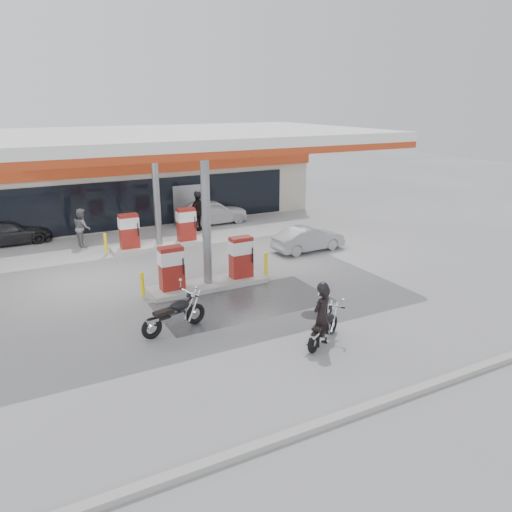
{
  "coord_description": "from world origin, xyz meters",
  "views": [
    {
      "loc": [
        -6.71,
        -14.44,
        6.79
      ],
      "look_at": [
        1.64,
        1.23,
        1.2
      ],
      "focal_mm": 35.0,
      "sensor_mm": 36.0,
      "label": 1
    }
  ],
  "objects_px": {
    "main_motorcycle": "(324,328)",
    "pump_island_near": "(208,269)",
    "biker_main": "(322,316)",
    "parked_car_left": "(8,233)",
    "attendant": "(82,227)",
    "parked_motorcycle": "(175,315)",
    "pump_island_far": "(159,233)",
    "sedan_white": "(212,212)",
    "biker_walking": "(198,212)",
    "hatchback_silver": "(308,239)"
  },
  "relations": [
    {
      "from": "main_motorcycle",
      "to": "sedan_white",
      "type": "relative_size",
      "value": 0.43
    },
    {
      "from": "parked_car_left",
      "to": "biker_walking",
      "type": "height_order",
      "value": "biker_walking"
    },
    {
      "from": "pump_island_far",
      "to": "sedan_white",
      "type": "bearing_deg",
      "value": 37.8
    },
    {
      "from": "parked_motorcycle",
      "to": "hatchback_silver",
      "type": "bearing_deg",
      "value": 18.61
    },
    {
      "from": "parked_car_left",
      "to": "attendant",
      "type": "bearing_deg",
      "value": -124.57
    },
    {
      "from": "parked_motorcycle",
      "to": "hatchback_silver",
      "type": "height_order",
      "value": "parked_motorcycle"
    },
    {
      "from": "main_motorcycle",
      "to": "hatchback_silver",
      "type": "distance_m",
      "value": 9.27
    },
    {
      "from": "pump_island_near",
      "to": "main_motorcycle",
      "type": "height_order",
      "value": "pump_island_near"
    },
    {
      "from": "main_motorcycle",
      "to": "biker_main",
      "type": "xyz_separation_m",
      "value": [
        -0.16,
        -0.11,
        0.45
      ]
    },
    {
      "from": "hatchback_silver",
      "to": "biker_walking",
      "type": "bearing_deg",
      "value": 24.92
    },
    {
      "from": "pump_island_far",
      "to": "biker_walking",
      "type": "relative_size",
      "value": 2.54
    },
    {
      "from": "pump_island_near",
      "to": "main_motorcycle",
      "type": "xyz_separation_m",
      "value": [
        1.22,
        -5.74,
        -0.26
      ]
    },
    {
      "from": "pump_island_near",
      "to": "parked_car_left",
      "type": "relative_size",
      "value": 1.29
    },
    {
      "from": "main_motorcycle",
      "to": "attendant",
      "type": "bearing_deg",
      "value": 75.87
    },
    {
      "from": "attendant",
      "to": "hatchback_silver",
      "type": "distance_m",
      "value": 10.84
    },
    {
      "from": "parked_motorcycle",
      "to": "sedan_white",
      "type": "distance_m",
      "value": 13.79
    },
    {
      "from": "attendant",
      "to": "biker_walking",
      "type": "height_order",
      "value": "biker_walking"
    },
    {
      "from": "attendant",
      "to": "parked_motorcycle",
      "type": "bearing_deg",
      "value": 179.95
    },
    {
      "from": "pump_island_near",
      "to": "parked_motorcycle",
      "type": "height_order",
      "value": "pump_island_near"
    },
    {
      "from": "biker_walking",
      "to": "sedan_white",
      "type": "bearing_deg",
      "value": 11.37
    },
    {
      "from": "pump_island_near",
      "to": "attendant",
      "type": "distance_m",
      "value": 8.58
    },
    {
      "from": "pump_island_near",
      "to": "hatchback_silver",
      "type": "distance_m",
      "value": 6.39
    },
    {
      "from": "pump_island_far",
      "to": "attendant",
      "type": "xyz_separation_m",
      "value": [
        -3.16,
        1.97,
        0.21
      ]
    },
    {
      "from": "parked_motorcycle",
      "to": "sedan_white",
      "type": "xyz_separation_m",
      "value": [
        6.46,
        12.18,
        0.18
      ]
    },
    {
      "from": "biker_main",
      "to": "parked_motorcycle",
      "type": "relative_size",
      "value": 0.82
    },
    {
      "from": "attendant",
      "to": "sedan_white",
      "type": "bearing_deg",
      "value": -84.83
    },
    {
      "from": "biker_main",
      "to": "parked_motorcycle",
      "type": "distance_m",
      "value": 4.46
    },
    {
      "from": "main_motorcycle",
      "to": "parked_motorcycle",
      "type": "xyz_separation_m",
      "value": [
        -3.55,
        2.76,
        0.06
      ]
    },
    {
      "from": "pump_island_far",
      "to": "parked_car_left",
      "type": "relative_size",
      "value": 1.29
    },
    {
      "from": "biker_main",
      "to": "hatchback_silver",
      "type": "distance_m",
      "value": 9.45
    },
    {
      "from": "main_motorcycle",
      "to": "sedan_white",
      "type": "distance_m",
      "value": 15.22
    },
    {
      "from": "biker_main",
      "to": "biker_walking",
      "type": "relative_size",
      "value": 0.9
    },
    {
      "from": "sedan_white",
      "to": "hatchback_silver",
      "type": "relative_size",
      "value": 1.17
    },
    {
      "from": "parked_car_left",
      "to": "biker_walking",
      "type": "distance_m",
      "value": 9.41
    },
    {
      "from": "pump_island_far",
      "to": "biker_main",
      "type": "xyz_separation_m",
      "value": [
        1.06,
        -11.85,
        0.2
      ]
    },
    {
      "from": "main_motorcycle",
      "to": "biker_main",
      "type": "relative_size",
      "value": 0.97
    },
    {
      "from": "pump_island_far",
      "to": "main_motorcycle",
      "type": "distance_m",
      "value": 11.81
    },
    {
      "from": "pump_island_far",
      "to": "biker_main",
      "type": "height_order",
      "value": "biker_main"
    },
    {
      "from": "pump_island_near",
      "to": "biker_walking",
      "type": "height_order",
      "value": "biker_walking"
    },
    {
      "from": "main_motorcycle",
      "to": "biker_walking",
      "type": "xyz_separation_m",
      "value": [
        1.66,
        13.94,
        0.56
      ]
    },
    {
      "from": "pump_island_far",
      "to": "main_motorcycle",
      "type": "relative_size",
      "value": 2.91
    },
    {
      "from": "sedan_white",
      "to": "biker_walking",
      "type": "height_order",
      "value": "biker_walking"
    },
    {
      "from": "main_motorcycle",
      "to": "parked_car_left",
      "type": "relative_size",
      "value": 0.44
    },
    {
      "from": "attendant",
      "to": "parked_car_left",
      "type": "distance_m",
      "value": 3.78
    },
    {
      "from": "sedan_white",
      "to": "attendant",
      "type": "xyz_separation_m",
      "value": [
        -7.29,
        -1.23,
        0.23
      ]
    },
    {
      "from": "main_motorcycle",
      "to": "attendant",
      "type": "xyz_separation_m",
      "value": [
        -4.39,
        13.71,
        0.47
      ]
    },
    {
      "from": "attendant",
      "to": "biker_main",
      "type": "bearing_deg",
      "value": -167.4
    },
    {
      "from": "parked_motorcycle",
      "to": "attendant",
      "type": "xyz_separation_m",
      "value": [
        -0.83,
        10.96,
        0.41
      ]
    },
    {
      "from": "main_motorcycle",
      "to": "pump_island_near",
      "type": "bearing_deg",
      "value": 70.16
    },
    {
      "from": "hatchback_silver",
      "to": "biker_walking",
      "type": "height_order",
      "value": "biker_walking"
    }
  ]
}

